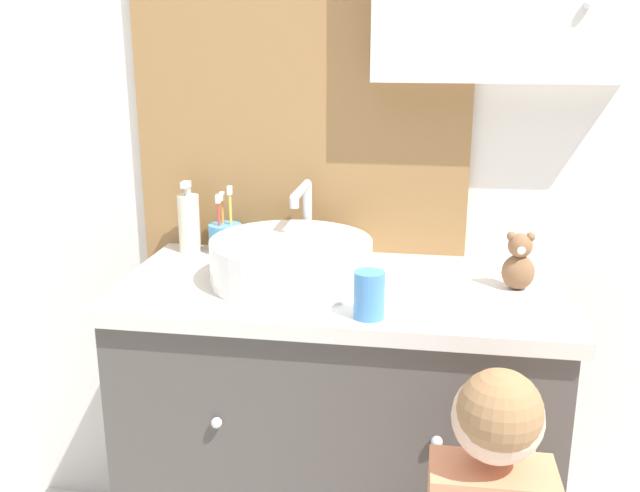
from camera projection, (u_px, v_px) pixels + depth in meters
wall_back at (365, 84)px, 1.80m from camera, size 3.20×0.18×2.50m
vanity_counter at (340, 442)px, 1.77m from camera, size 1.02×0.54×0.85m
sink_basin at (292, 259)px, 1.65m from camera, size 0.37×0.43×0.20m
toothbrush_holder at (225, 237)px, 1.86m from camera, size 0.09×0.09×0.18m
soap_dispenser at (189, 222)px, 1.87m from camera, size 0.06×0.06×0.19m
teddy_bear at (519, 262)px, 1.59m from camera, size 0.07×0.06×0.13m
drinking_cup at (369, 295)px, 1.43m from camera, size 0.06×0.06×0.10m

